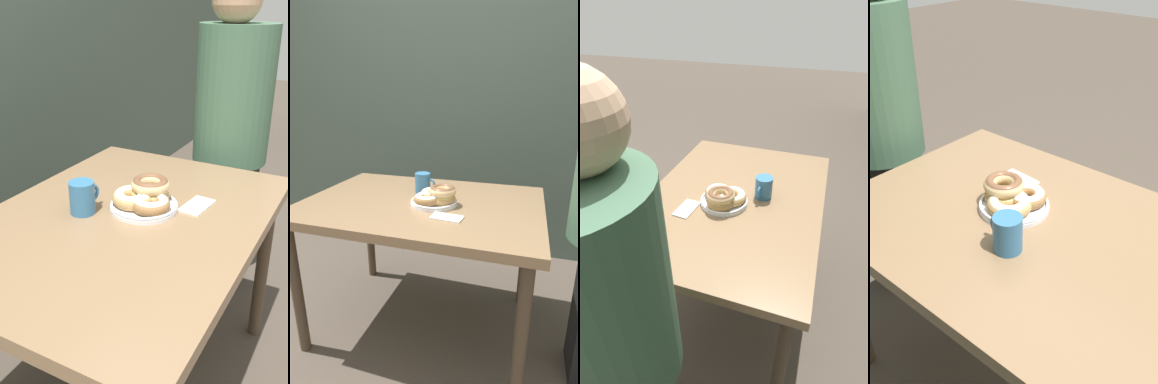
# 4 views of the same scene
# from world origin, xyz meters

# --- Properties ---
(ground_plane) EXTENTS (14.00, 14.00, 0.00)m
(ground_plane) POSITION_xyz_m (0.00, 0.00, 0.00)
(ground_plane) COLOR #4C4238
(wall_back) EXTENTS (8.00, 0.05, 2.60)m
(wall_back) POSITION_xyz_m (0.00, 1.12, 1.30)
(wall_back) COLOR #47564C
(wall_back) RESTS_ON ground_plane
(dining_table) EXTENTS (1.12, 0.80, 0.71)m
(dining_table) POSITION_xyz_m (0.00, 0.15, 0.63)
(dining_table) COLOR #846647
(dining_table) RESTS_ON ground_plane
(donut_plate) EXTENTS (0.24, 0.24, 0.09)m
(donut_plate) POSITION_xyz_m (0.08, 0.12, 0.75)
(donut_plate) COLOR white
(donut_plate) RESTS_ON dining_table
(coffee_mug) EXTENTS (0.11, 0.08, 0.10)m
(coffee_mug) POSITION_xyz_m (-0.04, 0.27, 0.76)
(coffee_mug) COLOR teal
(coffee_mug) RESTS_ON dining_table
(napkin) EXTENTS (0.14, 0.08, 0.01)m
(napkin) POSITION_xyz_m (0.17, -0.02, 0.71)
(napkin) COLOR white
(napkin) RESTS_ON dining_table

